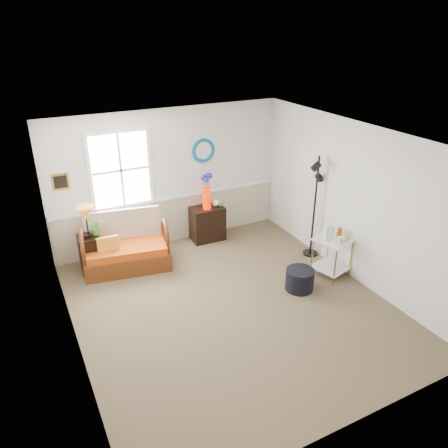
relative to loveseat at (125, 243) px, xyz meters
name	(u,v)px	position (x,y,z in m)	size (l,w,h in m)	color
floor	(231,306)	(1.09, -1.90, -0.48)	(4.50, 5.00, 0.01)	brown
ceiling	(232,140)	(1.09, -1.90, 2.12)	(4.50, 5.00, 0.01)	white
walls	(232,230)	(1.09, -1.90, 0.82)	(4.51, 5.01, 2.60)	silver
wainscot	(172,220)	(1.09, 0.58, -0.03)	(4.46, 0.02, 0.90)	#BCAD92
chair_rail	(171,198)	(1.09, 0.57, 0.44)	(4.46, 0.04, 0.06)	white
window	(121,170)	(0.19, 0.57, 1.12)	(1.14, 0.06, 1.44)	white
picture	(60,182)	(-0.83, 0.58, 1.07)	(0.28, 0.03, 0.28)	gold
mirror	(203,150)	(1.79, 0.58, 1.27)	(0.47, 0.47, 0.07)	#0482B8
loveseat	(125,243)	(0.00, 0.00, 0.00)	(1.46, 0.83, 0.95)	#5B3311
throw_pillow	(109,247)	(-0.31, -0.08, 0.02)	(0.37, 0.09, 0.37)	#B86205
lamp_stand	(91,253)	(-0.58, 0.16, -0.14)	(0.38, 0.38, 0.67)	black
table_lamp	(87,222)	(-0.57, 0.13, 0.46)	(0.30, 0.30, 0.55)	#AC681C
potted_plant	(96,227)	(-0.43, 0.17, 0.32)	(0.30, 0.33, 0.26)	#417F2F
cabinet	(207,223)	(1.73, 0.32, -0.14)	(0.64, 0.41, 0.68)	black
flower_vase	(207,192)	(1.70, 0.28, 0.56)	(0.21, 0.21, 0.70)	red
side_table	(331,257)	(3.03, -1.86, -0.13)	(0.55, 0.55, 0.69)	gold
tabletop_items	(335,231)	(3.06, -1.85, 0.35)	(0.44, 0.44, 0.26)	silver
floor_lamp	(315,207)	(3.19, -1.11, 0.47)	(0.27, 0.27, 1.90)	black
ottoman	(300,280)	(2.30, -1.98, -0.30)	(0.46, 0.46, 0.35)	black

